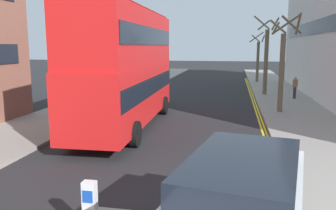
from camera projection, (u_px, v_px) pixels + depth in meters
name	position (u px, v px, depth m)	size (l,w,h in m)	color
sidewalk_right	(309.00, 127.00, 16.68)	(4.00, 80.00, 0.14)	gray
sidewalk_left	(61.00, 117.00, 19.09)	(4.00, 80.00, 0.14)	gray
kerb_line_outer	(268.00, 137.00, 15.15)	(0.10, 56.00, 0.01)	yellow
kerb_line_inner	(264.00, 136.00, 15.18)	(0.10, 56.00, 0.01)	yellow
keep_left_bollard	(90.00, 209.00, 7.14)	(0.36, 0.28, 1.11)	silver
double_decker_bus_away	(127.00, 65.00, 16.58)	(3.01, 10.87, 5.64)	red
pedestrian_far	(295.00, 87.00, 25.01)	(0.34, 0.22, 1.62)	#2D2D38
street_tree_near	(283.00, 63.00, 19.71)	(1.81, 1.97, 5.63)	#6B6047
street_tree_mid	(266.00, 58.00, 26.96)	(1.89, 1.87, 6.10)	#6B6047
street_tree_far	(258.00, 59.00, 36.78)	(1.55, 1.74, 5.30)	#6B6047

